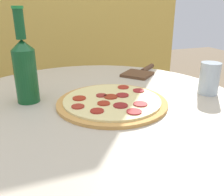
{
  "coord_description": "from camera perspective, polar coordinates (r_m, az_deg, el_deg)",
  "views": [
    {
      "loc": [
        -0.21,
        -0.71,
        0.98
      ],
      "look_at": [
        0.05,
        -0.04,
        0.7
      ],
      "focal_mm": 40.0,
      "sensor_mm": 36.0,
      "label": 1
    }
  ],
  "objects": [
    {
      "name": "table",
      "position": [
        0.88,
        -3.8,
        -11.67
      ],
      "size": [
        0.99,
        0.99,
        0.68
      ],
      "color": "#B2A893",
      "rests_on": "ground_plane"
    },
    {
      "name": "fence_panel",
      "position": [
        1.66,
        -14.27,
        19.17
      ],
      "size": [
        1.79,
        0.04,
        1.89
      ],
      "color": "gold",
      "rests_on": "ground_plane"
    },
    {
      "name": "pizza",
      "position": [
        0.78,
        0.01,
        -0.84
      ],
      "size": [
        0.34,
        0.34,
        0.02
      ],
      "color": "#C68E47",
      "rests_on": "table"
    },
    {
      "name": "beer_bottle",
      "position": [
        0.81,
        -19.27,
        6.49
      ],
      "size": [
        0.07,
        0.07,
        0.29
      ],
      "color": "#144C23",
      "rests_on": "table"
    },
    {
      "name": "pizza_paddle",
      "position": [
        1.12,
        6.47,
        5.8
      ],
      "size": [
        0.23,
        0.21,
        0.02
      ],
      "rotation": [
        0.0,
        0.0,
        0.71
      ],
      "color": "brown",
      "rests_on": "table"
    },
    {
      "name": "drinking_glass",
      "position": [
        0.92,
        21.37,
        4.2
      ],
      "size": [
        0.07,
        0.07,
        0.11
      ],
      "color": "#ADBCC6",
      "rests_on": "table"
    }
  ]
}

